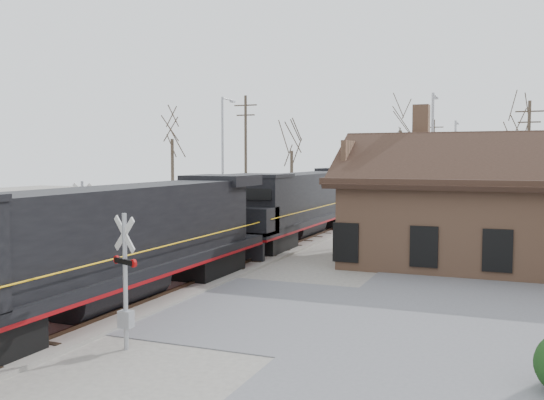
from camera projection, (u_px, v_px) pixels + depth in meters
The scene contains 19 objects.
ground at pixel (145, 298), 22.38m from camera, with size 140.00×140.00×0.00m, color #A5A095.
road at pixel (145, 297), 22.37m from camera, with size 60.00×9.00×0.03m, color slate.
track_main at pixel (287, 243), 36.25m from camera, with size 3.40×90.00×0.24m.
track_siding at pixel (220, 239), 37.93m from camera, with size 3.40×90.00×0.24m.
depot at pixel (500, 216), 28.84m from camera, with size 15.20×9.31×7.90m.
locomotive_lead at pixel (100, 245), 19.87m from camera, with size 2.93×19.62×4.36m.
locomotive_trailing at pixel (300, 203), 38.28m from camera, with size 2.93×19.62×4.12m.
crossbuck_near at pixel (125, 285), 16.20m from camera, with size 1.00×0.48×3.69m.
crossbuck_far at pixel (83, 225), 29.47m from camera, with size 1.15×0.30×4.03m.
streetlight_a at pixel (223, 156), 43.66m from camera, with size 0.25×2.04×9.51m.
streetlight_b at pixel (432, 157), 39.68m from camera, with size 0.25×2.04×9.38m.
streetlight_c at pixel (455, 163), 52.18m from camera, with size 0.25×2.04×8.35m.
utility_pole_a at pixel (246, 155), 49.81m from camera, with size 2.00×0.24×10.25m.
utility_pole_b at pixel (433, 161), 64.39m from camera, with size 2.00×0.24×9.19m.
utility_pole_c at pixel (528, 161), 45.40m from camera, with size 2.00×0.24×9.42m.
tree_a at pixel (172, 127), 57.94m from camera, with size 4.64×4.64×11.38m.
tree_b at pixel (292, 141), 56.99m from camera, with size 3.88×3.88×9.51m.
tree_c at pixel (401, 118), 66.77m from camera, with size 5.45×5.45×13.35m.
tree_d at pixel (518, 121), 55.84m from camera, with size 4.91×4.91×12.02m.
Camera 1 is at (12.62, -18.71, 5.16)m, focal length 40.00 mm.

